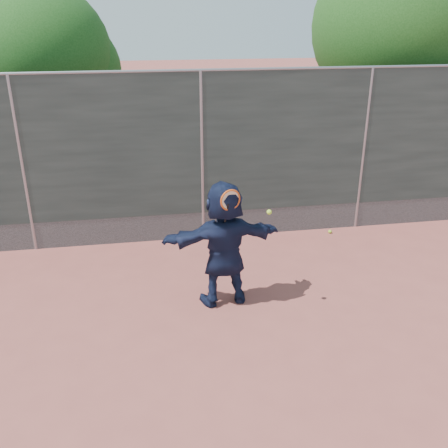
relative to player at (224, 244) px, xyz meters
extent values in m
plane|color=#9E4C42|center=(-0.01, -1.25, -0.91)|extent=(80.00, 80.00, 0.00)
imported|color=#151D3A|center=(0.00, 0.00, 0.00)|extent=(1.73, 0.69, 1.82)
sphere|color=#B4E733|center=(2.39, 2.02, -0.88)|extent=(0.07, 0.07, 0.07)
cube|color=#38423D|center=(-0.01, 2.25, 0.84)|extent=(20.00, 0.04, 2.50)
cube|color=slate|center=(-0.01, 2.25, -0.66)|extent=(20.00, 0.03, 0.50)
cylinder|color=gray|center=(-0.01, 2.25, 2.09)|extent=(20.00, 0.05, 0.05)
cylinder|color=gray|center=(-3.01, 2.25, 0.59)|extent=(0.06, 0.06, 3.00)
cylinder|color=gray|center=(-0.01, 2.25, 0.59)|extent=(0.06, 0.06, 3.00)
cylinder|color=gray|center=(2.99, 2.25, 0.59)|extent=(0.06, 0.06, 3.00)
torus|color=#DD5214|center=(0.05, -0.20, 0.72)|extent=(0.29, 0.12, 0.29)
cylinder|color=beige|center=(0.05, -0.20, 0.72)|extent=(0.24, 0.08, 0.25)
cylinder|color=black|center=(0.00, -0.18, 0.52)|extent=(0.07, 0.13, 0.33)
sphere|color=#B4E733|center=(0.55, -0.29, 0.56)|extent=(0.07, 0.07, 0.07)
cylinder|color=#382314|center=(4.49, 4.45, 0.39)|extent=(0.28, 0.28, 2.60)
sphere|color=#23561C|center=(4.49, 4.45, 2.68)|extent=(3.60, 3.60, 3.60)
sphere|color=#23561C|center=(5.21, 4.65, 2.32)|extent=(2.52, 2.52, 2.52)
cylinder|color=#382314|center=(-3.01, 5.25, 0.19)|extent=(0.28, 0.28, 2.20)
sphere|color=#23561C|center=(-3.01, 5.25, 2.11)|extent=(3.00, 3.00, 3.00)
sphere|color=#23561C|center=(-2.41, 5.45, 1.81)|extent=(2.10, 2.10, 2.10)
cone|color=#387226|center=(0.24, 2.13, -0.78)|extent=(0.03, 0.03, 0.26)
cone|color=#387226|center=(0.54, 2.15, -0.76)|extent=(0.03, 0.03, 0.30)
cone|color=#387226|center=(-0.11, 2.11, -0.80)|extent=(0.03, 0.03, 0.22)
camera|label=1|loc=(-1.05, -6.17, 2.99)|focal=40.00mm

